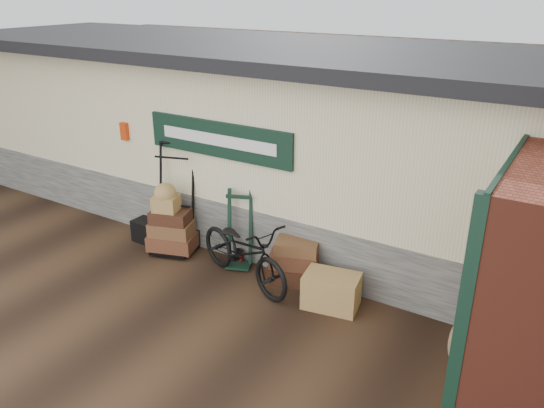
% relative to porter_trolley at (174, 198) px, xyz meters
% --- Properties ---
extents(ground, '(80.00, 80.00, 0.00)m').
position_rel_porter_trolley_xyz_m(ground, '(1.09, -0.77, -0.90)').
color(ground, black).
rests_on(ground, ground).
extents(station_building, '(14.40, 4.10, 3.20)m').
position_rel_porter_trolley_xyz_m(station_building, '(1.09, 1.97, 0.71)').
color(station_building, '#4C4C47').
rests_on(station_building, ground).
extents(porter_trolley, '(1.07, 0.93, 1.81)m').
position_rel_porter_trolley_xyz_m(porter_trolley, '(0.00, 0.00, 0.00)').
color(porter_trolley, black).
rests_on(porter_trolley, ground).
extents(green_barrow, '(0.55, 0.51, 1.23)m').
position_rel_porter_trolley_xyz_m(green_barrow, '(1.23, 0.08, -0.29)').
color(green_barrow, black).
rests_on(green_barrow, ground).
extents(suitcase_stack, '(0.89, 0.71, 0.69)m').
position_rel_porter_trolley_xyz_m(suitcase_stack, '(2.22, 0.08, -0.56)').
color(suitcase_stack, '#331810').
rests_on(suitcase_stack, ground).
extents(wicker_hamper, '(0.82, 0.61, 0.48)m').
position_rel_porter_trolley_xyz_m(wicker_hamper, '(2.97, -0.23, -0.66)').
color(wicker_hamper, '#8D5C38').
rests_on(wicker_hamper, ground).
extents(black_trunk, '(0.39, 0.34, 0.38)m').
position_rel_porter_trolley_xyz_m(black_trunk, '(-0.64, -0.09, -0.71)').
color(black_trunk, black).
rests_on(black_trunk, ground).
extents(bicycle, '(1.26, 2.07, 1.13)m').
position_rel_porter_trolley_xyz_m(bicycle, '(1.59, -0.33, -0.34)').
color(bicycle, black).
rests_on(bicycle, ground).
extents(burlap_sack_left, '(0.51, 0.44, 0.79)m').
position_rel_porter_trolley_xyz_m(burlap_sack_left, '(4.91, -0.69, -0.51)').
color(burlap_sack_left, olive).
rests_on(burlap_sack_left, ground).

